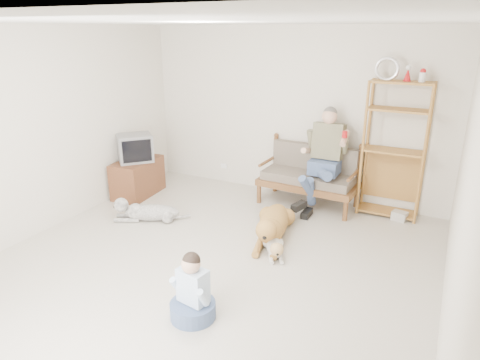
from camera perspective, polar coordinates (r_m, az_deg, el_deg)
The scene contains 16 objects.
floor at distance 5.11m, azimuth -4.67°, elevation -11.64°, with size 5.50×5.50×0.00m, color beige.
ceiling at distance 4.37m, azimuth -5.69°, elevation 20.26°, with size 5.50×5.50×0.00m, color white.
wall_back at distance 6.98m, azimuth 6.93°, elevation 8.76°, with size 5.00×5.00×0.00m, color beige.
wall_left at distance 6.22m, azimuth -25.25°, elevation 5.71°, with size 5.50×5.50×0.00m, color beige.
wall_right at distance 3.92m, azimuth 27.73°, elevation -1.98°, with size 5.50×5.50×0.00m, color beige.
loveseat at distance 6.77m, azimuth 9.27°, elevation 0.74°, with size 1.53×0.77×0.95m.
man at distance 6.45m, azimuth 10.70°, elevation 1.86°, with size 0.59×0.85×1.37m.
etagere at distance 6.50m, azimuth 19.83°, elevation 3.86°, with size 0.88×0.38×2.29m.
book_stack at distance 6.66m, azimuth 20.50°, elevation -4.51°, with size 0.20×0.15×0.13m, color silver.
tv_stand at distance 7.31m, azimuth -13.51°, elevation 0.34°, with size 0.58×0.94×0.60m.
crt_tv at distance 7.12m, azimuth -13.82°, elevation 4.17°, with size 0.67×0.68×0.44m.
wall_outlet at distance 7.73m, azimuth -2.15°, elevation 1.91°, with size 0.12×0.02×0.08m, color white.
golden_retriever at distance 5.69m, azimuth 4.32°, elevation -6.00°, with size 0.62×1.50×0.47m.
shaggy_dog at distance 6.36m, azimuth -12.56°, elevation -4.10°, with size 1.04×0.62×0.34m.
terrier at distance 5.31m, azimuth 4.68°, elevation -8.98°, with size 0.41×0.61×0.26m.
child at distance 4.23m, azimuth -6.34°, elevation -14.93°, with size 0.44×0.44×0.70m.
Camera 1 is at (2.33, -3.70, 2.64)m, focal length 32.00 mm.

